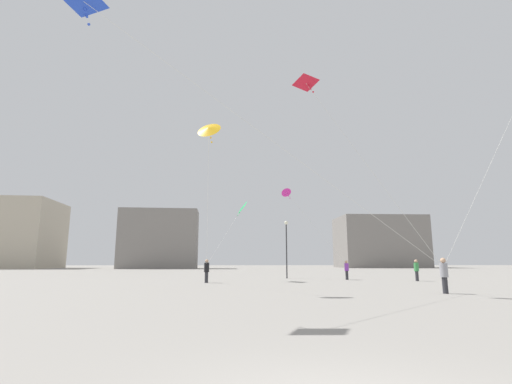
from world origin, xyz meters
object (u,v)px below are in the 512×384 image
object	(u,v)px
kite_emerald_delta	(242,208)
person_in_purple	(347,269)
kite_magenta_diamond	(287,193)
person_in_grey	(444,274)
building_centre_hall	(160,239)
kite_amber_diamond	(209,130)
building_left_hall	(3,234)
kite_cobalt_delta	(102,15)
building_right_hall	(379,242)
kite_crimson_delta	(309,88)
person_in_black	(207,270)
person_in_green	(416,269)
lamppost_east	(286,240)

from	to	relation	value
kite_emerald_delta	person_in_purple	bearing A→B (deg)	11.03
kite_magenta_diamond	person_in_grey	bearing A→B (deg)	-70.34
kite_emerald_delta	building_centre_hall	world-z (taller)	building_centre_hall
person_in_purple	kite_amber_diamond	distance (m)	19.56
building_left_hall	person_in_grey	bearing A→B (deg)	-47.22
person_in_grey	kite_emerald_delta	distance (m)	17.10
kite_cobalt_delta	kite_emerald_delta	bearing A→B (deg)	74.94
building_right_hall	person_in_grey	bearing A→B (deg)	-108.42
kite_crimson_delta	kite_amber_diamond	world-z (taller)	kite_crimson_delta
person_in_black	kite_magenta_diamond	distance (m)	11.82
person_in_grey	building_centre_hall	bearing A→B (deg)	-123.06
person_in_purple	kite_magenta_diamond	distance (m)	8.98
person_in_green	building_right_hall	distance (m)	68.72
person_in_green	kite_crimson_delta	xyz separation A→B (m)	(-10.81, -11.49, 10.33)
person_in_black	person_in_green	bearing A→B (deg)	102.27
person_in_purple	building_centre_hall	bearing A→B (deg)	109.24
kite_magenta_diamond	kite_emerald_delta	bearing A→B (deg)	-138.88
person_in_green	kite_cobalt_delta	world-z (taller)	kite_cobalt_delta
person_in_grey	kite_amber_diamond	distance (m)	14.41
person_in_black	lamppost_east	size ratio (longest dim) A/B	0.32
person_in_black	kite_cobalt_delta	world-z (taller)	kite_cobalt_delta
person_in_green	lamppost_east	world-z (taller)	lamppost_east
person_in_purple	kite_crimson_delta	bearing A→B (deg)	-120.47
person_in_purple	kite_cobalt_delta	size ratio (longest dim) A/B	0.10
kite_crimson_delta	building_right_hall	xyz separation A→B (m)	(32.24, 76.55, -4.85)
person_in_grey	building_right_hall	distance (m)	81.43
person_in_green	person_in_grey	distance (m)	12.75
kite_amber_diamond	building_right_hall	xyz separation A→B (m)	(37.85, 76.55, -2.24)
person_in_grey	person_in_black	size ratio (longest dim) A/B	1.01
person_in_purple	person_in_black	size ratio (longest dim) A/B	0.95
building_centre_hall	building_right_hall	bearing A→B (deg)	10.79
person_in_black	building_left_hall	xyz separation A→B (m)	(-51.40, 59.28, 6.71)
person_in_grey	building_right_hall	world-z (taller)	building_right_hall
kite_magenta_diamond	building_left_hall	bearing A→B (deg)	137.78
person_in_purple	kite_crimson_delta	distance (m)	18.30
kite_cobalt_delta	building_right_hall	size ratio (longest dim) A/B	0.80
kite_emerald_delta	building_centre_hall	xyz separation A→B (m)	(-18.06, 54.10, 0.41)
building_left_hall	building_right_hall	world-z (taller)	building_left_hall
building_centre_hall	building_left_hall	bearing A→B (deg)	175.68
kite_emerald_delta	building_right_hall	size ratio (longest dim) A/B	0.25
person_in_green	building_centre_hall	distance (m)	63.96
building_left_hall	building_centre_hall	xyz separation A→B (m)	(36.00, -2.72, -1.18)
kite_magenta_diamond	kite_emerald_delta	distance (m)	6.14
person_in_green	building_left_hall	world-z (taller)	building_left_hall
building_centre_hall	kite_crimson_delta	bearing A→B (deg)	-71.82
kite_cobalt_delta	kite_amber_diamond	xyz separation A→B (m)	(3.32, 7.28, -1.68)
person_in_green	kite_amber_diamond	bearing A→B (deg)	68.75
kite_crimson_delta	kite_cobalt_delta	size ratio (longest dim) A/B	0.63
person_in_purple	kite_emerald_delta	xyz separation A→B (m)	(-9.36, -1.82, 5.16)
kite_magenta_diamond	building_left_hall	distance (m)	78.89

